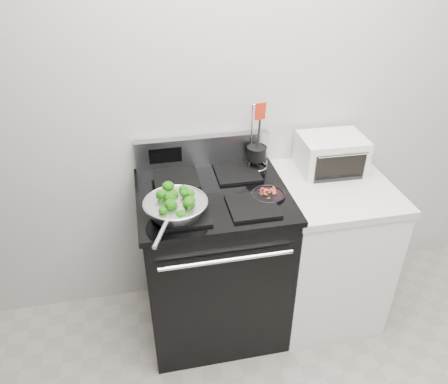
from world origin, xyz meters
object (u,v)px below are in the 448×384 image
object	(u,v)px
skillet	(176,207)
toaster_oven	(331,154)
gas_range	(214,260)
bacon_plate	(268,193)
utensil_holder	(256,157)

from	to	relation	value
skillet	toaster_oven	xyz separation A→B (m)	(0.92, 0.32, 0.02)
gas_range	bacon_plate	xyz separation A→B (m)	(0.27, -0.09, 0.48)
gas_range	utensil_holder	bearing A→B (deg)	36.30
bacon_plate	toaster_oven	bearing A→B (deg)	28.94
gas_range	skillet	world-z (taller)	gas_range
utensil_holder	toaster_oven	world-z (taller)	utensil_holder
gas_range	toaster_oven	distance (m)	0.91
gas_range	bacon_plate	size ratio (longest dim) A/B	6.48
gas_range	utensil_holder	xyz separation A→B (m)	(0.29, 0.22, 0.53)
utensil_holder	toaster_oven	xyz separation A→B (m)	(0.42, -0.06, 0.00)
toaster_oven	gas_range	bearing A→B (deg)	-166.37
utensil_holder	skillet	bearing A→B (deg)	-151.10
gas_range	toaster_oven	world-z (taller)	gas_range
bacon_plate	toaster_oven	xyz separation A→B (m)	(0.44, 0.24, 0.06)
skillet	bacon_plate	world-z (taller)	skillet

